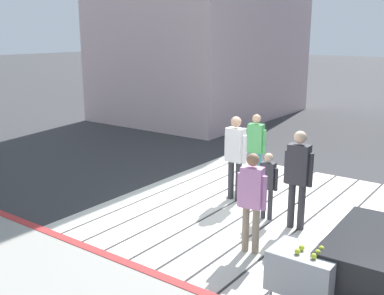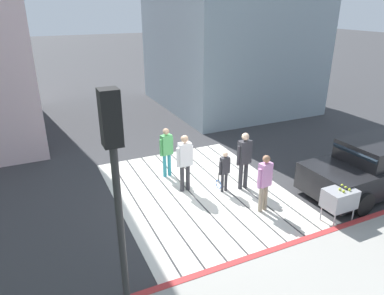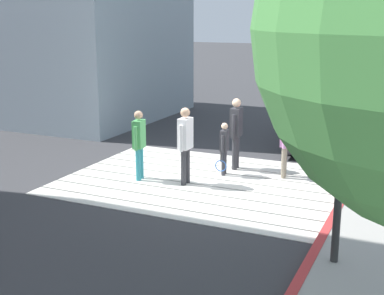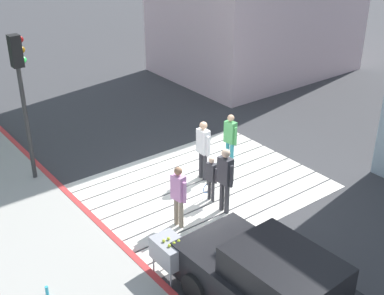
% 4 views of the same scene
% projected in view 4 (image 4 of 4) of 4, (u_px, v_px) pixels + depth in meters
% --- Properties ---
extents(ground_plane, '(120.00, 120.00, 0.00)m').
position_uv_depth(ground_plane, '(202.00, 187.00, 14.61)').
color(ground_plane, '#38383A').
extents(crosswalk_stripes, '(6.40, 4.90, 0.01)m').
position_uv_depth(crosswalk_stripes, '(202.00, 187.00, 14.61)').
color(crosswalk_stripes, silver).
rests_on(crosswalk_stripes, ground).
extents(sidewalk_west, '(4.80, 40.00, 0.12)m').
position_uv_depth(sidewalk_west, '(6.00, 263.00, 11.54)').
color(sidewalk_west, '#9E9B93').
rests_on(sidewalk_west, ground).
extents(curb_painted, '(0.16, 40.00, 0.13)m').
position_uv_depth(curb_painted, '(100.00, 226.00, 12.82)').
color(curb_painted, '#BC3333').
rests_on(curb_painted, ground).
extents(car_parked_near_curb, '(2.09, 4.36, 1.57)m').
position_uv_depth(car_parked_near_curb, '(277.00, 290.00, 9.80)').
color(car_parked_near_curb, black).
rests_on(car_parked_near_curb, ground).
extents(traffic_light_corner, '(0.39, 0.28, 4.24)m').
position_uv_depth(traffic_light_corner, '(21.00, 80.00, 13.59)').
color(traffic_light_corner, '#2D2D2D').
rests_on(traffic_light_corner, ground).
extents(tennis_ball_cart, '(0.56, 0.80, 1.02)m').
position_uv_depth(tennis_ball_cart, '(170.00, 251.00, 10.92)').
color(tennis_ball_cart, '#99999E').
rests_on(tennis_ball_cart, ground).
extents(water_bottle, '(0.07, 0.07, 0.22)m').
position_uv_depth(water_bottle, '(47.00, 291.00, 10.50)').
color(water_bottle, '#33A5BF').
rests_on(water_bottle, sidewalk_west).
extents(pedestrian_adult_lead, '(0.26, 0.49, 1.67)m').
position_uv_depth(pedestrian_adult_lead, '(230.00, 137.00, 15.30)').
color(pedestrian_adult_lead, teal).
rests_on(pedestrian_adult_lead, ground).
extents(pedestrian_adult_trailing, '(0.24, 0.52, 1.80)m').
position_uv_depth(pedestrian_adult_trailing, '(203.00, 146.00, 14.55)').
color(pedestrian_adult_trailing, '#333338').
rests_on(pedestrian_adult_trailing, ground).
extents(pedestrian_adult_side, '(0.27, 0.48, 1.66)m').
position_uv_depth(pedestrian_adult_side, '(178.00, 192.00, 12.50)').
color(pedestrian_adult_side, gray).
rests_on(pedestrian_adult_side, ground).
extents(pedestrian_teen_behind, '(0.25, 0.53, 1.82)m').
position_uv_depth(pedestrian_teen_behind, '(225.00, 176.00, 13.03)').
color(pedestrian_teen_behind, '#333338').
rests_on(pedestrian_teen_behind, ground).
extents(pedestrian_child_with_racket, '(0.28, 0.41, 1.31)m').
position_uv_depth(pedestrian_child_with_racket, '(211.00, 176.00, 13.66)').
color(pedestrian_child_with_racket, '#333338').
rests_on(pedestrian_child_with_racket, ground).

